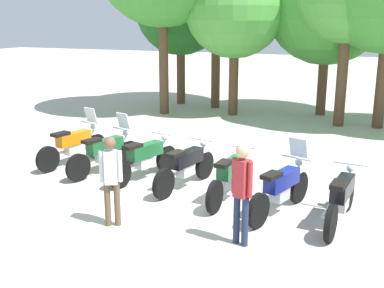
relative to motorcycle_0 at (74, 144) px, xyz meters
name	(u,v)px	position (x,y,z in m)	size (l,w,h in m)	color
ground_plane	(183,190)	(3.30, -0.67, -0.52)	(80.00, 80.00, 0.00)	#BCB7A8
motorcycle_0	(74,144)	(0.00, 0.00, 0.00)	(0.78, 2.16, 1.37)	black
motorcycle_1	(105,152)	(1.10, -0.28, 0.00)	(0.84, 2.13, 1.37)	black
motorcycle_2	(145,158)	(2.20, -0.35, -0.01)	(0.83, 2.14, 0.99)	black
motorcycle_3	(186,166)	(3.30, -0.52, -0.01)	(0.75, 2.16, 0.99)	black
motorcycle_4	(231,175)	(4.40, -0.79, -0.01)	(0.62, 2.19, 0.99)	black
motorcycle_5	(281,188)	(5.51, -1.15, 0.00)	(0.85, 2.13, 1.37)	black
motorcycle_6	(341,197)	(6.60, -1.19, -0.01)	(0.63, 2.19, 0.99)	black
person_0	(242,187)	(5.18, -2.66, 0.48)	(0.40, 0.29, 1.70)	#232D4C
person_1	(111,175)	(2.86, -2.82, 0.43)	(0.39, 0.29, 1.63)	brown
tree_0	(181,10)	(-1.06, 9.17, 3.40)	(3.74, 3.74, 5.81)	brown
tree_3	(235,7)	(1.78, 7.64, 3.47)	(3.74, 3.74, 5.87)	brown
tree_4	(328,2)	(4.89, 8.95, 3.64)	(4.56, 4.56, 6.45)	brown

